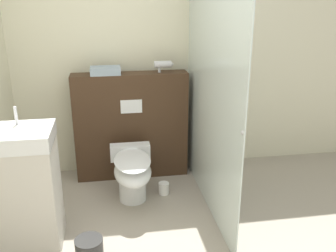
{
  "coord_description": "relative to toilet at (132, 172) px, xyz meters",
  "views": [
    {
      "loc": [
        -0.31,
        -2.15,
        1.93
      ],
      "look_at": [
        0.23,
        1.12,
        0.75
      ],
      "focal_mm": 40.0,
      "sensor_mm": 36.0,
      "label": 1
    }
  ],
  "objects": [
    {
      "name": "wall_back",
      "position": [
        0.13,
        0.82,
        0.94
      ],
      "size": [
        8.0,
        0.06,
        2.5
      ],
      "color": "beige",
      "rests_on": "ground_plane"
    },
    {
      "name": "partition_panel",
      "position": [
        0.04,
        0.59,
        0.26
      ],
      "size": [
        1.2,
        0.24,
        1.15
      ],
      "color": "#3D2819",
      "rests_on": "ground_plane"
    },
    {
      "name": "shower_glass",
      "position": [
        0.71,
        -0.11,
        0.77
      ],
      "size": [
        0.04,
        1.79,
        2.16
      ],
      "color": "silver",
      "rests_on": "ground_plane"
    },
    {
      "name": "toilet",
      "position": [
        0.0,
        0.0,
        0.0
      ],
      "size": [
        0.4,
        0.67,
        0.5
      ],
      "color": "white",
      "rests_on": "ground_plane"
    },
    {
      "name": "sink_vanity",
      "position": [
        -0.88,
        -0.53,
        0.19
      ],
      "size": [
        0.54,
        0.44,
        1.13
      ],
      "color": "beige",
      "rests_on": "ground_plane"
    },
    {
      "name": "hair_drier",
      "position": [
        0.39,
        0.58,
        0.92
      ],
      "size": [
        0.21,
        0.07,
        0.12
      ],
      "color": "#B7B7BC",
      "rests_on": "partition_panel"
    },
    {
      "name": "folded_towel",
      "position": [
        -0.2,
        0.56,
        0.88
      ],
      "size": [
        0.3,
        0.19,
        0.08
      ],
      "color": "#8C9EAD",
      "rests_on": "partition_panel"
    },
    {
      "name": "spare_toilet_roll",
      "position": [
        0.32,
        0.1,
        -0.25
      ],
      "size": [
        0.11,
        0.11,
        0.12
      ],
      "color": "white",
      "rests_on": "ground_plane"
    }
  ]
}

